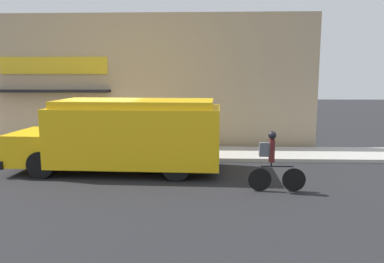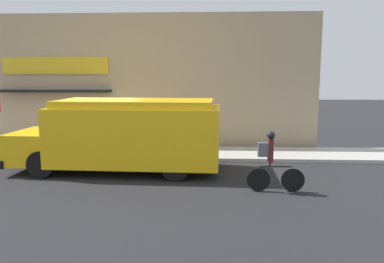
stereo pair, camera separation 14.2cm
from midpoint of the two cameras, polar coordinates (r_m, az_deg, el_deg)
ground_plane at (r=13.52m, az=-12.86°, el=-4.39°), size 70.00×70.00×0.00m
sidewalk at (r=14.57m, az=-11.67°, el=-3.16°), size 28.00×2.26×0.13m
storefront at (r=15.77m, az=-10.83°, el=7.48°), size 16.10×0.74×5.45m
school_bus at (r=11.78m, az=-9.77°, el=-0.40°), size 6.48×2.89×2.24m
cyclist at (r=9.84m, az=12.42°, el=-4.51°), size 1.49×0.21×1.58m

